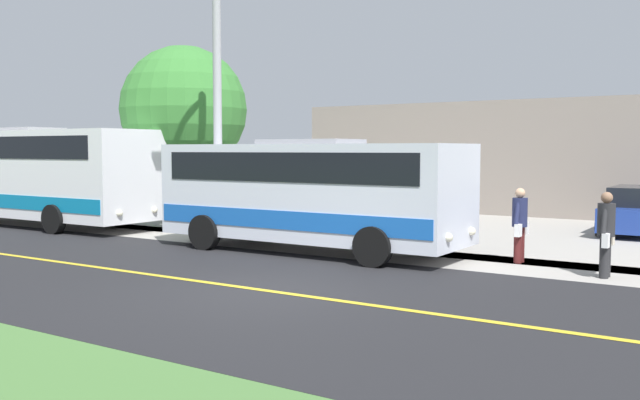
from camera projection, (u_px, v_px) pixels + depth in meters
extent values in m
plane|color=#477238|center=(267.00, 291.00, 12.62)|extent=(120.00, 120.00, 0.00)
cube|color=black|center=(267.00, 291.00, 12.62)|extent=(8.00, 100.00, 0.01)
cube|color=#9E9991|center=(397.00, 255.00, 16.97)|extent=(2.40, 100.00, 0.01)
cube|color=#9E9991|center=(591.00, 233.00, 21.36)|extent=(14.00, 36.00, 0.01)
cube|color=gold|center=(267.00, 291.00, 12.62)|extent=(0.16, 100.00, 0.00)
cube|color=silver|center=(311.00, 191.00, 17.43)|extent=(2.46, 7.90, 2.35)
cube|color=blue|center=(311.00, 216.00, 17.48)|extent=(2.50, 7.74, 0.44)
cube|color=black|center=(311.00, 166.00, 17.39)|extent=(2.50, 7.11, 0.70)
cube|color=gray|center=(311.00, 142.00, 17.34)|extent=(1.48, 2.37, 0.12)
cylinder|color=black|center=(421.00, 235.00, 17.21)|extent=(0.25, 0.90, 0.90)
cylinder|color=black|center=(373.00, 247.00, 15.15)|extent=(0.25, 0.90, 0.90)
cylinder|color=black|center=(263.00, 224.00, 19.87)|extent=(0.25, 0.90, 0.90)
cylinder|color=black|center=(204.00, 232.00, 17.81)|extent=(0.25, 0.90, 0.90)
sphere|color=#F2EACC|center=(471.00, 231.00, 15.90)|extent=(0.20, 0.20, 0.20)
sphere|color=#F2EACC|center=(448.00, 237.00, 14.77)|extent=(0.20, 0.20, 0.20)
cube|color=white|center=(17.00, 173.00, 24.10)|extent=(2.51, 11.92, 2.82)
cube|color=#0C72A5|center=(18.00, 197.00, 24.17)|extent=(2.55, 11.68, 0.44)
cube|color=black|center=(16.00, 148.00, 24.04)|extent=(2.55, 10.73, 0.70)
cube|color=gray|center=(15.00, 130.00, 24.00)|extent=(1.51, 3.58, 0.12)
cylinder|color=black|center=(119.00, 213.00, 23.24)|extent=(0.25, 0.90, 0.90)
cylinder|color=black|center=(54.00, 219.00, 21.14)|extent=(0.25, 0.90, 0.90)
sphere|color=#F2EACC|center=(154.00, 210.00, 21.51)|extent=(0.20, 0.20, 0.20)
sphere|color=#F2EACC|center=(119.00, 213.00, 20.35)|extent=(0.20, 0.20, 0.20)
cylinder|color=#262628|center=(606.00, 256.00, 14.00)|extent=(0.18, 0.18, 0.84)
cylinder|color=#262628|center=(604.00, 258.00, 13.84)|extent=(0.18, 0.18, 0.84)
cylinder|color=#262628|center=(606.00, 220.00, 13.86)|extent=(0.34, 0.34, 0.66)
sphere|color=#8C664C|center=(607.00, 198.00, 13.83)|extent=(0.23, 0.23, 0.23)
cylinder|color=#262628|center=(608.00, 217.00, 14.01)|extent=(0.28, 0.10, 0.60)
cube|color=beige|center=(611.00, 238.00, 14.08)|extent=(0.20, 0.12, 0.28)
cylinder|color=#262628|center=(604.00, 219.00, 13.71)|extent=(0.28, 0.10, 0.60)
cube|color=white|center=(606.00, 241.00, 13.65)|extent=(0.20, 0.12, 0.28)
cylinder|color=#4C1919|center=(520.00, 244.00, 15.85)|extent=(0.18, 0.18, 0.82)
cylinder|color=#4C1919|center=(518.00, 245.00, 15.68)|extent=(0.18, 0.18, 0.82)
cylinder|color=#1E2347|center=(520.00, 212.00, 15.71)|extent=(0.34, 0.34, 0.65)
sphere|color=tan|center=(520.00, 193.00, 15.68)|extent=(0.22, 0.22, 0.22)
cylinder|color=#1E2347|center=(522.00, 210.00, 15.86)|extent=(0.28, 0.10, 0.59)
cube|color=white|center=(525.00, 228.00, 15.93)|extent=(0.20, 0.12, 0.28)
cylinder|color=#1E2347|center=(517.00, 211.00, 15.56)|extent=(0.28, 0.10, 0.59)
cube|color=white|center=(518.00, 230.00, 15.49)|extent=(0.20, 0.12, 0.28)
cylinder|color=#9E9EA3|center=(218.00, 111.00, 19.55)|extent=(0.24, 0.24, 7.30)
cylinder|color=black|center=(617.00, 218.00, 22.83)|extent=(0.64, 0.22, 0.64)
cylinder|color=black|center=(601.00, 226.00, 20.54)|extent=(0.64, 0.22, 0.64)
cylinder|color=brown|center=(185.00, 191.00, 23.70)|extent=(0.36, 0.36, 2.32)
sphere|color=#387A33|center=(184.00, 109.00, 23.50)|extent=(4.26, 4.26, 4.26)
cube|color=gray|center=(593.00, 157.00, 29.74)|extent=(10.00, 22.20, 4.46)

